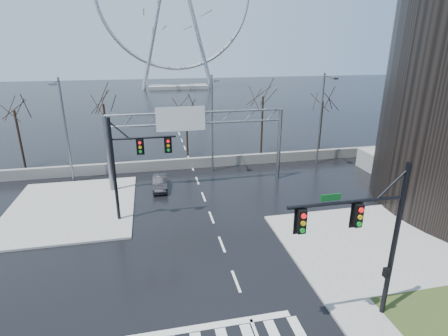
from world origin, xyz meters
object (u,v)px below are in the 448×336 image
object	(u,v)px
signal_mast_far	(129,160)
car	(160,183)
sign_gantry	(193,132)
signal_mast_near	(371,231)

from	to	relation	value
signal_mast_far	car	xyz separation A→B (m)	(2.20, 5.72, -4.21)
sign_gantry	car	distance (m)	5.63
signal_mast_near	sign_gantry	bearing A→B (deg)	106.19
signal_mast_far	sign_gantry	world-z (taller)	signal_mast_far
sign_gantry	signal_mast_far	bearing A→B (deg)	-132.47
signal_mast_far	sign_gantry	size ratio (longest dim) A/B	0.49
sign_gantry	car	world-z (taller)	sign_gantry
sign_gantry	signal_mast_near	bearing A→B (deg)	-73.81
signal_mast_near	car	xyz separation A→B (m)	(-8.81, 18.72, -4.25)
signal_mast_far	car	distance (m)	7.44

